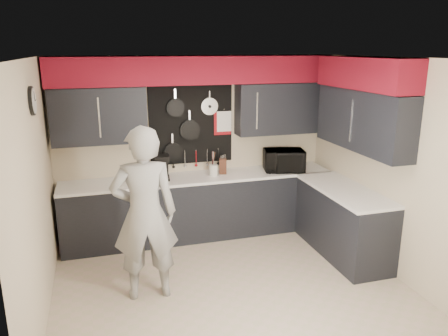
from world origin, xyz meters
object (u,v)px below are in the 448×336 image
object	(u,v)px
utensil_crock	(213,170)
person	(145,214)
microwave	(284,160)
knife_block	(223,166)
coffee_maker	(162,167)

from	to	relation	value
utensil_crock	person	bearing A→B (deg)	-129.40
microwave	utensil_crock	xyz separation A→B (m)	(-1.07, 0.06, -0.08)
microwave	knife_block	size ratio (longest dim) A/B	2.58
microwave	person	world-z (taller)	person
utensil_crock	person	xyz separation A→B (m)	(-1.14, -1.39, -0.03)
utensil_crock	coffee_maker	xyz separation A→B (m)	(-0.73, 0.04, 0.10)
knife_block	person	xyz separation A→B (m)	(-1.30, -1.44, -0.06)
knife_block	coffee_maker	world-z (taller)	coffee_maker
utensil_crock	coffee_maker	size ratio (longest dim) A/B	0.46
microwave	utensil_crock	size ratio (longest dim) A/B	3.63
knife_block	utensil_crock	xyz separation A→B (m)	(-0.16, -0.05, -0.03)
knife_block	coffee_maker	size ratio (longest dim) A/B	0.65
knife_block	utensil_crock	size ratio (longest dim) A/B	1.40
microwave	knife_block	world-z (taller)	microwave
coffee_maker	knife_block	bearing A→B (deg)	7.86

